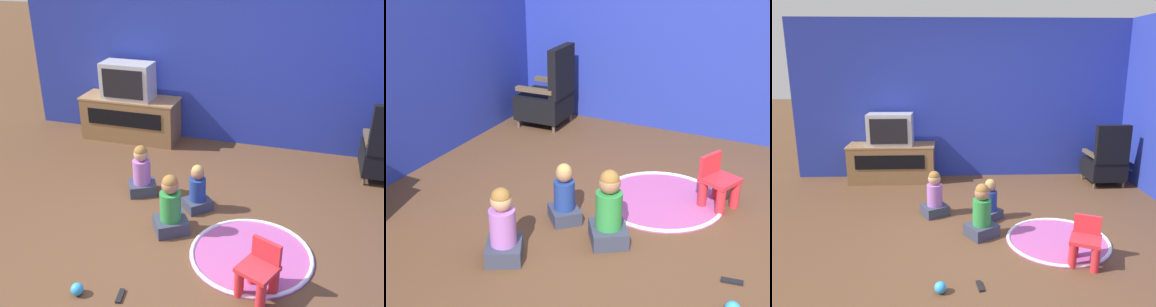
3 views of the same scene
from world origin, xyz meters
TOP-DOWN VIEW (x-y plane):
  - ground_plane at (0.00, 0.00)m, footprint 30.00×30.00m
  - wall_right at (2.40, -0.21)m, footprint 0.12×5.58m
  - black_armchair at (1.88, 1.90)m, footprint 0.55×0.58m
  - yellow_kid_chair at (0.76, -0.37)m, footprint 0.36×0.36m
  - play_mat at (0.64, 0.08)m, footprint 1.11×1.11m
  - child_watching_left at (-0.03, 0.69)m, footprint 0.34×0.34m
  - child_watching_center at (-0.71, 0.83)m, footprint 0.38×0.36m
  - child_watching_right at (-0.17, 0.24)m, footprint 0.41×0.39m
  - remote_control at (-0.26, -0.72)m, footprint 0.07×0.15m

SIDE VIEW (x-z plane):
  - ground_plane at x=0.00m, z-range 0.00..0.00m
  - play_mat at x=0.64m, z-range -0.01..0.03m
  - remote_control at x=-0.26m, z-range 0.00..0.02m
  - yellow_kid_chair at x=0.76m, z-range -0.03..0.43m
  - child_watching_left at x=-0.03m, z-range -0.03..0.47m
  - child_watching_center at x=-0.71m, z-range -0.04..0.53m
  - child_watching_right at x=-0.17m, z-range -0.04..0.57m
  - black_armchair at x=1.88m, z-range -0.13..0.84m
  - wall_right at x=2.40m, z-range 0.00..2.52m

